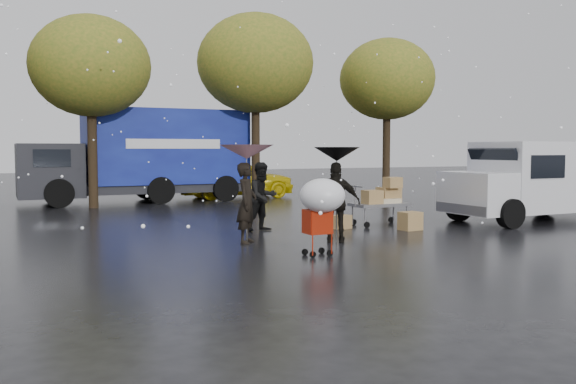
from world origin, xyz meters
name	(u,v)px	position (x,y,z in m)	size (l,w,h in m)	color
ground	(325,241)	(0.00, 0.00, 0.00)	(90.00, 90.00, 0.00)	black
person_pink	(247,203)	(-1.67, 0.43, 0.86)	(0.63, 0.41, 1.72)	black
person_middle	(263,197)	(-0.60, 2.07, 0.84)	(0.82, 0.64, 1.68)	black
person_black	(336,202)	(0.11, -0.30, 0.86)	(1.01, 0.42, 1.73)	black
umbrella_pink	(247,152)	(-1.67, 0.43, 1.94)	(1.15, 1.15, 2.09)	#4C4C4C
umbrella_black	(337,154)	(0.11, -0.30, 1.89)	(0.98, 0.98, 2.04)	#4C4C4C
vendor_cart	(382,198)	(2.70, 1.76, 0.73)	(1.52, 0.80, 1.27)	slate
shopping_cart	(322,200)	(-1.05, -1.75, 1.06)	(0.84, 0.84, 1.46)	#A61E09
white_van	(534,180)	(7.03, 0.73, 1.16)	(4.91, 2.18, 2.20)	silver
blue_truck	(144,156)	(-1.39, 11.64, 1.76)	(8.30, 2.60, 3.50)	navy
box_ground_near	(410,221)	(2.76, 0.64, 0.23)	(0.50, 0.40, 0.45)	olive
box_ground_far	(341,222)	(1.35, 1.60, 0.17)	(0.44, 0.34, 0.34)	olive
yellow_taxi	(235,178)	(2.41, 11.99, 0.82)	(1.93, 4.79, 1.63)	#D9BD0B
tree_row	(179,65)	(-0.47, 10.00, 5.02)	(21.60, 4.40, 7.12)	black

